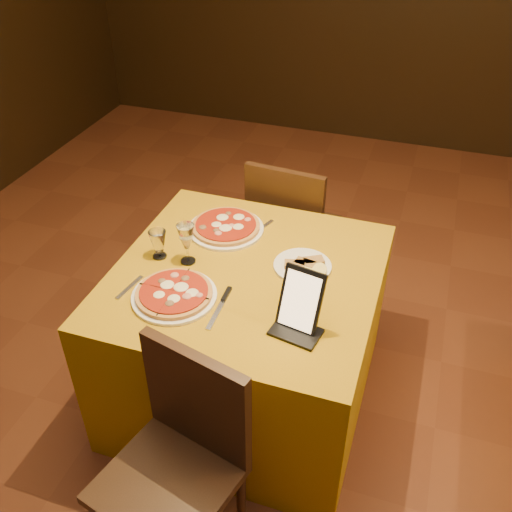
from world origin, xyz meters
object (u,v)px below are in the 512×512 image
(pizza_far, at_px, (226,227))
(water_glass, at_px, (158,244))
(chair_main_near, at_px, (167,482))
(chair_main_far, at_px, (295,228))
(pizza_near, at_px, (174,294))
(wine_glass, at_px, (187,244))
(tablet, at_px, (301,300))
(main_table, at_px, (247,336))

(pizza_far, height_order, water_glass, water_glass)
(chair_main_near, relative_size, chair_main_far, 1.00)
(pizza_near, height_order, water_glass, water_glass)
(chair_main_far, bearing_deg, pizza_far, 75.75)
(wine_glass, distance_m, water_glass, 0.14)
(wine_glass, bearing_deg, water_glass, -177.51)
(wine_glass, bearing_deg, tablet, -22.23)
(chair_main_near, relative_size, pizza_near, 2.68)
(chair_main_near, height_order, wine_glass, wine_glass)
(chair_main_near, relative_size, water_glass, 7.00)
(main_table, distance_m, chair_main_near, 0.83)
(pizza_near, bearing_deg, water_glass, 127.63)
(main_table, xyz_separation_m, chair_main_near, (0.00, -0.83, 0.08))
(main_table, bearing_deg, water_glass, -177.75)
(chair_main_near, bearing_deg, chair_main_far, 104.44)
(chair_main_near, bearing_deg, pizza_far, 114.48)
(chair_main_far, xyz_separation_m, pizza_near, (-0.22, -1.06, 0.31))
(water_glass, height_order, tablet, tablet)
(water_glass, xyz_separation_m, tablet, (0.69, -0.22, 0.06))
(pizza_near, xyz_separation_m, tablet, (0.51, 0.01, 0.10))
(pizza_near, bearing_deg, chair_main_far, 78.48)
(pizza_far, distance_m, tablet, 0.71)
(tablet, bearing_deg, chair_main_near, -105.84)
(water_glass, bearing_deg, chair_main_near, -64.13)
(water_glass, relative_size, tablet, 0.53)
(chair_main_far, xyz_separation_m, pizza_far, (-0.19, -0.55, 0.31))
(wine_glass, relative_size, tablet, 0.78)
(pizza_far, bearing_deg, chair_main_near, -79.96)
(pizza_near, distance_m, wine_glass, 0.25)
(chair_main_far, bearing_deg, tablet, 110.76)
(main_table, relative_size, pizza_far, 3.13)
(chair_main_near, distance_m, water_glass, 0.97)
(pizza_far, relative_size, water_glass, 2.70)
(main_table, height_order, tablet, tablet)
(chair_main_far, bearing_deg, pizza_near, 83.69)
(chair_main_near, height_order, water_glass, chair_main_near)
(chair_main_near, xyz_separation_m, tablet, (0.29, 0.59, 0.41))
(water_glass, bearing_deg, main_table, 2.25)
(chair_main_near, distance_m, pizza_far, 1.15)
(chair_main_far, distance_m, water_glass, 0.99)
(main_table, relative_size, chair_main_far, 1.21)
(pizza_far, bearing_deg, water_glass, -124.94)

